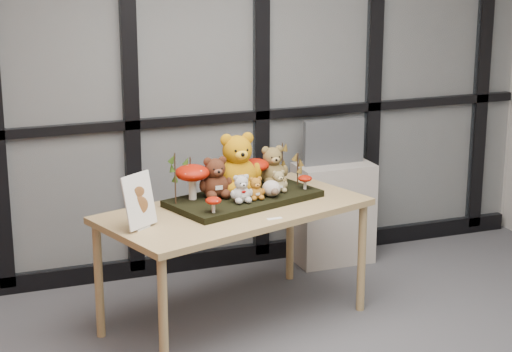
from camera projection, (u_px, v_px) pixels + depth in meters
name	position (u px, v px, depth m)	size (l,w,h in m)	color
room_shell	(376.00, 85.00, 3.75)	(5.00, 5.00, 5.00)	#B7B4AD
glass_partition	(197.00, 64.00, 6.05)	(4.90, 0.06, 2.78)	#2D383F
display_table	(234.00, 218.00, 5.37)	(1.70, 1.21, 0.72)	tan
diorama_tray	(244.00, 199.00, 5.46)	(0.88, 0.44, 0.04)	black
bear_pooh_yellow	(237.00, 159.00, 5.50)	(0.30, 0.27, 0.39)	#C9850A
bear_brown_medium	(215.00, 175.00, 5.40)	(0.20, 0.18, 0.27)	#482213
bear_tan_back	(272.00, 163.00, 5.67)	(0.20, 0.18, 0.26)	olive
bear_small_yellow	(256.00, 187.00, 5.37)	(0.11, 0.10, 0.15)	#B36C1B
bear_white_bow	(241.00, 187.00, 5.31)	(0.14, 0.12, 0.18)	beige
bear_beige_small	(279.00, 180.00, 5.51)	(0.11, 0.10, 0.15)	#9E8E5B
plush_cream_hedgehog	(271.00, 188.00, 5.42)	(0.08, 0.07, 0.11)	beige
mushroom_back_left	(192.00, 180.00, 5.36)	(0.20, 0.20, 0.23)	#951304
mushroom_back_right	(255.00, 171.00, 5.61)	(0.17, 0.17, 0.19)	#951304
mushroom_front_left	(213.00, 204.00, 5.12)	(0.09, 0.09, 0.10)	#951304
mushroom_front_right	(305.00, 182.00, 5.57)	(0.08, 0.08, 0.09)	#951304
sprig_green_far_left	(175.00, 178.00, 5.26)	(0.05, 0.05, 0.30)	#1C370C
sprig_green_mid_left	(190.00, 177.00, 5.39)	(0.05, 0.05, 0.24)	#1C370C
sprig_dry_far_right	(282.00, 162.00, 5.72)	(0.05, 0.05, 0.24)	brown
sprig_dry_mid_right	(298.00, 169.00, 5.66)	(0.05, 0.05, 0.20)	brown
sprig_green_centre	(217.00, 176.00, 5.52)	(0.05, 0.05, 0.19)	#1C370C
sign_holder	(139.00, 203.00, 4.95)	(0.21, 0.17, 0.30)	silver
label_card	(275.00, 219.00, 5.15)	(0.09, 0.03, 0.00)	white
cabinet	(333.00, 213.00, 6.46)	(0.53, 0.31, 0.71)	#B0A79D
monitor	(334.00, 141.00, 6.35)	(0.44, 0.05, 0.31)	#505358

